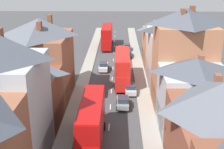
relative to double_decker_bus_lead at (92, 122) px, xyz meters
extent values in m
cube|color=gray|center=(-3.29, 18.03, -2.75)|extent=(2.20, 104.00, 0.14)
cube|color=gray|center=(6.91, 18.03, -2.75)|extent=(2.20, 104.00, 0.14)
cube|color=silver|center=(1.81, 4.03, -2.81)|extent=(0.14, 1.80, 0.01)
cube|color=silver|center=(1.81, 10.03, -2.81)|extent=(0.14, 1.80, 0.01)
cube|color=silver|center=(1.81, 16.03, -2.81)|extent=(0.14, 1.80, 0.01)
cube|color=silver|center=(1.81, 22.03, -2.81)|extent=(0.14, 1.80, 0.01)
cube|color=silver|center=(1.81, 28.03, -2.81)|extent=(0.14, 1.80, 0.01)
cube|color=silver|center=(1.81, 34.03, -2.81)|extent=(0.14, 1.80, 0.01)
cube|color=silver|center=(1.81, 40.03, -2.81)|extent=(0.14, 1.80, 0.01)
cube|color=silver|center=(1.81, 46.03, -2.81)|extent=(0.14, 1.80, 0.01)
cube|color=silver|center=(1.81, 52.03, -2.81)|extent=(0.14, 1.80, 0.01)
cube|color=silver|center=(1.81, 58.03, -2.81)|extent=(0.14, 1.80, 0.01)
cube|color=silver|center=(1.81, 64.03, -2.81)|extent=(0.14, 1.80, 0.01)
cube|color=#ADB2B7|center=(-8.39, -3.69, 2.77)|extent=(8.00, 8.54, 11.18)
cube|color=black|center=(-4.45, -3.69, -1.22)|extent=(0.12, 7.85, 3.20)
cube|color=brown|center=(-8.39, 4.12, 0.72)|extent=(8.00, 7.10, 7.07)
cube|color=black|center=(-4.45, 4.12, -1.22)|extent=(0.12, 6.53, 3.20)
pyramid|color=#565B66|center=(-8.39, 4.12, 5.35)|extent=(8.00, 7.10, 2.20)
cube|color=brown|center=(-7.44, 5.17, 6.01)|extent=(0.60, 0.90, 1.32)
cube|color=brown|center=(-8.39, 13.00, 2.14)|extent=(8.00, 10.65, 9.91)
cube|color=black|center=(-4.45, 13.00, -1.22)|extent=(0.12, 9.80, 3.20)
pyramid|color=#565B66|center=(-8.39, 13.00, 8.30)|extent=(8.00, 10.65, 2.40)
cube|color=brown|center=(-7.07, 14.04, 9.06)|extent=(0.60, 0.90, 1.52)
cube|color=brown|center=(-7.76, 10.48, 8.87)|extent=(0.60, 0.90, 1.14)
cube|color=brown|center=(12.01, -6.19, 0.73)|extent=(8.00, 11.68, 7.09)
pyramid|color=#565B66|center=(12.01, -6.19, 5.73)|extent=(8.00, 11.68, 2.91)
cube|color=brown|center=(12.39, -3.11, 6.29)|extent=(0.60, 0.90, 1.11)
cube|color=#ADB2B7|center=(12.01, 3.48, 1.02)|extent=(8.00, 7.66, 7.67)
cube|color=#1E5133|center=(8.07, 3.48, -1.22)|extent=(0.12, 7.05, 3.20)
pyramid|color=#474C56|center=(12.01, 3.48, 5.66)|extent=(8.00, 7.66, 1.62)
cube|color=brown|center=(12.54, 3.87, 6.22)|extent=(0.60, 0.90, 1.11)
cube|color=#B2704C|center=(12.01, 11.02, 3.09)|extent=(8.00, 7.43, 11.82)
cube|color=maroon|center=(8.07, 11.02, -1.22)|extent=(0.12, 6.84, 3.20)
pyramid|color=#474C56|center=(12.01, 11.02, 10.12)|extent=(8.00, 7.43, 2.24)
cube|color=brown|center=(12.74, 11.14, 10.81)|extent=(0.60, 0.90, 1.38)
cube|color=brown|center=(11.37, 10.34, 10.66)|extent=(0.60, 0.90, 1.09)
cube|color=#BCB7A8|center=(12.01, 19.92, 1.75)|extent=(8.00, 10.37, 9.14)
cube|color=olive|center=(8.07, 19.92, -1.22)|extent=(0.12, 9.54, 3.20)
pyramid|color=#383D47|center=(12.01, 19.92, 7.37)|extent=(8.00, 10.37, 2.10)
cube|color=#99664C|center=(12.21, 22.10, 7.97)|extent=(0.60, 0.90, 1.20)
cube|color=#99664C|center=(12.35, 20.18, 8.03)|extent=(0.60, 0.90, 1.32)
cube|color=#B2704C|center=(12.01, 30.24, 0.80)|extent=(8.00, 10.26, 7.23)
cube|color=olive|center=(8.07, 30.24, -1.22)|extent=(0.12, 9.44, 3.20)
pyramid|color=#565B66|center=(12.01, 30.24, 5.60)|extent=(8.00, 10.26, 2.38)
cube|color=brown|center=(11.49, 27.97, 6.31)|extent=(0.60, 0.90, 1.42)
cube|color=brown|center=(10.90, 28.02, 6.12)|extent=(0.60, 0.90, 1.03)
cube|color=#B70F0F|center=(0.01, -0.02, -1.17)|extent=(2.44, 10.80, 2.50)
cube|color=#B70F0F|center=(0.01, -0.02, 1.23)|extent=(2.44, 10.58, 2.30)
cube|color=#B70F0F|center=(0.01, -0.02, 2.43)|extent=(2.39, 10.37, 0.10)
cube|color=#28333D|center=(0.01, 5.33, -0.97)|extent=(2.20, 0.10, 1.20)
cube|color=#28333D|center=(0.01, 5.33, 1.33)|extent=(2.20, 0.10, 1.10)
cube|color=#28333D|center=(-1.18, -0.02, -0.92)|extent=(0.06, 9.18, 0.90)
cube|color=#28333D|center=(-1.18, -0.02, 1.33)|extent=(0.06, 9.18, 0.90)
cube|color=yellow|center=(0.01, 5.33, 2.13)|extent=(1.34, 0.08, 0.32)
cylinder|color=black|center=(-1.21, 3.32, -2.32)|extent=(0.30, 1.00, 1.00)
cylinder|color=black|center=(1.23, 3.32, -2.32)|extent=(0.30, 1.00, 1.00)
cube|color=#B70F0F|center=(0.01, 44.83, -1.17)|extent=(2.44, 10.80, 2.50)
cube|color=#B70F0F|center=(0.01, 44.83, 1.23)|extent=(2.44, 10.58, 2.30)
cube|color=#B70F0F|center=(0.01, 44.83, 2.43)|extent=(2.39, 10.37, 0.10)
cube|color=#28333D|center=(0.01, 50.18, -0.97)|extent=(2.20, 0.10, 1.20)
cube|color=#28333D|center=(0.01, 50.18, 1.33)|extent=(2.20, 0.10, 1.10)
cube|color=#28333D|center=(-1.18, 44.83, -0.92)|extent=(0.06, 9.18, 0.90)
cube|color=#28333D|center=(-1.18, 44.83, 1.33)|extent=(0.06, 9.18, 0.90)
cube|color=yellow|center=(0.01, 50.18, 2.13)|extent=(1.34, 0.08, 0.32)
cylinder|color=black|center=(-1.21, 48.17, -2.32)|extent=(0.30, 1.00, 1.00)
cylinder|color=black|center=(1.23, 48.17, -2.32)|extent=(0.30, 1.00, 1.00)
cylinder|color=black|center=(-1.21, 41.86, -2.32)|extent=(0.30, 1.00, 1.00)
cylinder|color=black|center=(1.23, 41.86, -2.32)|extent=(0.30, 1.00, 1.00)
cube|color=red|center=(3.61, 19.86, -1.17)|extent=(2.44, 10.80, 2.50)
cube|color=red|center=(3.61, 19.86, 1.23)|extent=(2.44, 10.58, 2.30)
cube|color=red|center=(3.61, 19.86, 2.43)|extent=(2.39, 10.37, 0.10)
cube|color=#28333D|center=(3.61, 25.21, -0.97)|extent=(2.20, 0.10, 1.20)
cube|color=#28333D|center=(3.61, 25.21, 1.33)|extent=(2.20, 0.10, 1.10)
cube|color=#28333D|center=(2.42, 19.86, -0.92)|extent=(0.06, 9.18, 0.90)
cube|color=#28333D|center=(2.42, 19.86, 1.33)|extent=(0.06, 9.18, 0.90)
cube|color=yellow|center=(3.61, 25.21, 2.13)|extent=(1.34, 0.08, 0.32)
cylinder|color=black|center=(2.39, 23.20, -2.32)|extent=(0.30, 1.00, 1.00)
cylinder|color=black|center=(4.83, 23.20, -2.32)|extent=(0.30, 1.00, 1.00)
cylinder|color=black|center=(2.39, 16.89, -2.32)|extent=(0.30, 1.00, 1.00)
cylinder|color=black|center=(4.83, 16.89, -2.32)|extent=(0.30, 1.00, 1.00)
cube|color=#4C515B|center=(4.91, 42.00, -2.14)|extent=(1.70, 4.00, 0.72)
cube|color=#28333D|center=(4.91, 41.80, -1.48)|extent=(1.46, 2.00, 0.60)
cylinder|color=black|center=(4.06, 43.24, -2.51)|extent=(0.20, 0.62, 0.62)
cylinder|color=black|center=(5.76, 43.24, -2.51)|extent=(0.20, 0.62, 0.62)
cylinder|color=black|center=(4.06, 40.76, -2.51)|extent=(0.20, 0.62, 0.62)
cylinder|color=black|center=(5.76, 40.76, -2.51)|extent=(0.20, 0.62, 0.62)
cube|color=gray|center=(3.61, 9.99, -2.16)|extent=(1.70, 3.90, 0.69)
cube|color=#28333D|center=(3.61, 9.79, -1.52)|extent=(1.46, 1.95, 0.60)
cylinder|color=black|center=(2.76, 11.20, -2.51)|extent=(0.20, 0.62, 0.62)
cylinder|color=black|center=(4.46, 11.20, -2.51)|extent=(0.20, 0.62, 0.62)
cylinder|color=black|center=(2.76, 8.78, -2.51)|extent=(0.20, 0.62, 0.62)
cylinder|color=black|center=(4.46, 8.78, -2.51)|extent=(0.20, 0.62, 0.62)
cube|color=silver|center=(-1.29, 10.34, -2.11)|extent=(1.70, 4.12, 0.79)
cube|color=#28333D|center=(-1.29, 10.14, -1.41)|extent=(1.46, 2.06, 0.60)
cylinder|color=black|center=(-2.14, 11.62, -2.51)|extent=(0.20, 0.62, 0.62)
cylinder|color=black|center=(-0.44, 11.62, -2.51)|extent=(0.20, 0.62, 0.62)
cylinder|color=black|center=(-2.14, 9.07, -2.51)|extent=(0.20, 0.62, 0.62)
cylinder|color=black|center=(-0.44, 9.07, -2.51)|extent=(0.20, 0.62, 0.62)
cube|color=#B7BABF|center=(4.91, 15.22, -2.17)|extent=(1.70, 3.99, 0.67)
cube|color=#28333D|center=(4.91, 15.02, -1.53)|extent=(1.46, 1.99, 0.60)
cylinder|color=black|center=(4.06, 16.45, -2.51)|extent=(0.20, 0.62, 0.62)
cylinder|color=black|center=(5.76, 16.45, -2.51)|extent=(0.20, 0.62, 0.62)
cylinder|color=black|center=(4.06, 13.98, -2.51)|extent=(0.20, 0.62, 0.62)
cylinder|color=black|center=(5.76, 13.98, -2.51)|extent=(0.20, 0.62, 0.62)
cube|color=black|center=(3.61, 39.70, -2.15)|extent=(1.70, 3.87, 0.72)
cube|color=#28333D|center=(3.61, 39.51, -1.49)|extent=(1.46, 1.94, 0.60)
cylinder|color=black|center=(2.76, 40.90, -2.51)|extent=(0.20, 0.62, 0.62)
cylinder|color=black|center=(4.46, 40.90, -2.51)|extent=(0.20, 0.62, 0.62)
cylinder|color=black|center=(2.76, 38.50, -2.51)|extent=(0.20, 0.62, 0.62)
cylinder|color=black|center=(4.46, 38.50, -2.51)|extent=(0.20, 0.62, 0.62)
cube|color=silver|center=(0.01, 26.55, -2.12)|extent=(1.70, 4.10, 0.77)
cube|color=#28333D|center=(0.01, 26.35, -1.44)|extent=(1.46, 2.05, 0.60)
cylinder|color=black|center=(-0.84, 27.82, -2.51)|extent=(0.20, 0.62, 0.62)
cylinder|color=black|center=(0.86, 27.82, -2.51)|extent=(0.20, 0.62, 0.62)
cylinder|color=black|center=(-0.84, 25.28, -2.51)|extent=(0.20, 0.62, 0.62)
cylinder|color=black|center=(0.86, 25.28, -2.51)|extent=(0.20, 0.62, 0.62)
cube|color=black|center=(4.91, 36.13, -2.17)|extent=(1.70, 4.39, 0.68)
cube|color=#28333D|center=(4.91, 35.91, -1.53)|extent=(1.46, 2.20, 0.60)
cylinder|color=black|center=(4.06, 37.50, -2.51)|extent=(0.20, 0.62, 0.62)
cylinder|color=black|center=(5.76, 37.50, -2.51)|extent=(0.20, 0.62, 0.62)
cylinder|color=black|center=(4.06, 34.77, -2.51)|extent=(0.20, 0.62, 0.62)
cylinder|color=black|center=(5.76, 34.77, -2.51)|extent=(0.20, 0.62, 0.62)
camera|label=1|loc=(2.98, -31.00, 16.50)|focal=50.00mm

